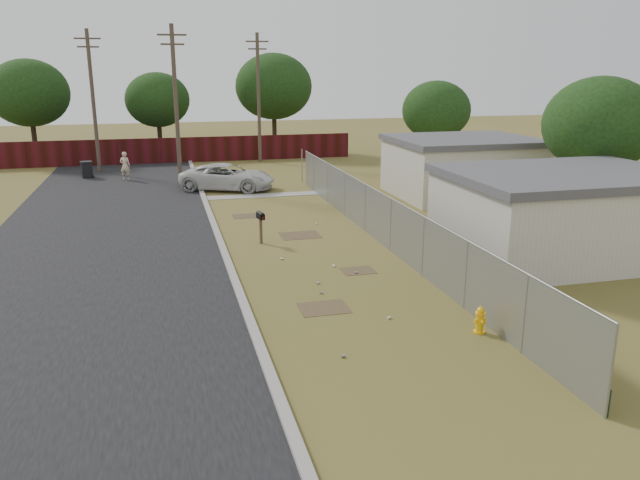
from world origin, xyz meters
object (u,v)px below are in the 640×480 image
object	(u,v)px
trash_bin	(87,169)
pickup_truck	(227,177)
fire_hydrant	(480,320)
mailbox	(261,218)
pedestrian	(125,166)

from	to	relation	value
trash_bin	pickup_truck	bearing A→B (deg)	-36.98
fire_hydrant	pickup_truck	distance (m)	21.77
fire_hydrant	mailbox	bearing A→B (deg)	112.76
fire_hydrant	pedestrian	world-z (taller)	pedestrian
mailbox	pickup_truck	size ratio (longest dim) A/B	0.24
mailbox	pickup_truck	distance (m)	11.50
pickup_truck	pedestrian	size ratio (longest dim) A/B	3.01
fire_hydrant	pedestrian	bearing A→B (deg)	110.76
trash_bin	pedestrian	bearing A→B (deg)	-30.40
mailbox	pedestrian	bearing A→B (deg)	109.52
mailbox	fire_hydrant	bearing A→B (deg)	-67.24
pedestrian	trash_bin	distance (m)	2.78
pickup_truck	pedestrian	distance (m)	7.37
fire_hydrant	mailbox	xyz separation A→B (m)	(-4.14, 9.86, 0.66)
fire_hydrant	trash_bin	distance (m)	30.05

